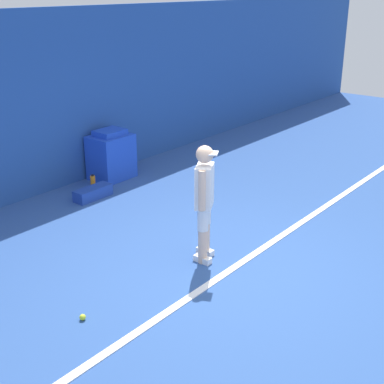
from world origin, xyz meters
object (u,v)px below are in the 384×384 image
at_px(tennis_player, 205,198).
at_px(water_bottle, 93,182).
at_px(equipment_bag, 93,193).
at_px(covered_chair, 111,155).
at_px(tennis_ball, 83,317).

height_order(tennis_player, water_bottle, tennis_player).
bearing_deg(equipment_bag, covered_chair, 29.10).
bearing_deg(tennis_player, water_bottle, 46.49).
height_order(tennis_ball, equipment_bag, equipment_bag).
xyz_separation_m(tennis_player, covered_chair, (1.37, 3.22, -0.41)).
bearing_deg(tennis_player, covered_chair, 37.71).
relative_size(tennis_ball, covered_chair, 0.07).
xyz_separation_m(tennis_ball, equipment_bag, (2.39, 2.58, 0.06)).
bearing_deg(equipment_bag, tennis_ball, -132.86).
distance_m(tennis_ball, equipment_bag, 3.52).
bearing_deg(tennis_player, tennis_ball, 146.41).
height_order(covered_chair, water_bottle, covered_chair).
bearing_deg(water_bottle, tennis_player, -104.20).
bearing_deg(tennis_ball, covered_chair, 43.09).
relative_size(tennis_player, tennis_ball, 22.52).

